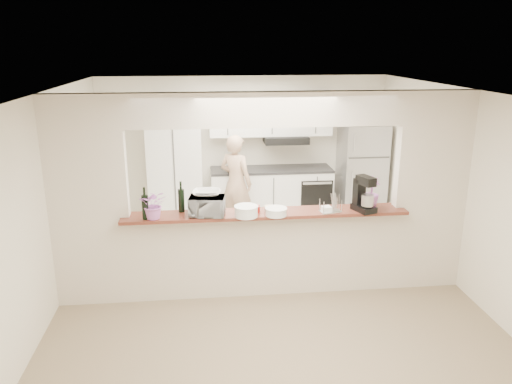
{
  "coord_description": "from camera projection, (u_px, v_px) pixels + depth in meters",
  "views": [
    {
      "loc": [
        -0.73,
        -5.64,
        3.01
      ],
      "look_at": [
        -0.08,
        0.3,
        1.24
      ],
      "focal_mm": 35.0,
      "sensor_mm": 36.0,
      "label": 1
    }
  ],
  "objects": [
    {
      "name": "floor",
      "position": [
        265.0,
        292.0,
        6.3
      ],
      "size": [
        6.0,
        6.0,
        0.0
      ],
      "primitive_type": "plane",
      "color": "gray",
      "rests_on": "ground"
    },
    {
      "name": "wine_bottle_b",
      "position": [
        181.0,
        200.0,
        5.92
      ],
      "size": [
        0.07,
        0.07,
        0.37
      ],
      "color": "black",
      "rests_on": "bar_counter"
    },
    {
      "name": "person",
      "position": [
        236.0,
        183.0,
        8.25
      ],
      "size": [
        0.7,
        0.66,
        1.61
      ],
      "primitive_type": "imported",
      "rotation": [
        0.0,
        0.0,
        2.49
      ],
      "color": "tan",
      "rests_on": "floor"
    },
    {
      "name": "wine_bottle_a",
      "position": [
        145.0,
        207.0,
        5.66
      ],
      "size": [
        0.08,
        0.08,
        0.38
      ],
      "color": "black",
      "rests_on": "bar_counter"
    },
    {
      "name": "red_bowl",
      "position": [
        253.0,
        209.0,
        5.94
      ],
      "size": [
        0.16,
        0.16,
        0.07
      ],
      "primitive_type": "cylinder",
      "color": "maroon",
      "rests_on": "bar_counter"
    },
    {
      "name": "serving_bowls",
      "position": [
        207.0,
        201.0,
        5.93
      ],
      "size": [
        0.36,
        0.36,
        0.25
      ],
      "primitive_type": "imported",
      "rotation": [
        0.0,
        0.0,
        -0.07
      ],
      "color": "white",
      "rests_on": "bar_counter"
    },
    {
      "name": "refrigerator",
      "position": [
        361.0,
        172.0,
        8.8
      ],
      "size": [
        0.75,
        0.7,
        1.7
      ],
      "primitive_type": "cube",
      "color": "#B6B6BB",
      "rests_on": "floor"
    },
    {
      "name": "stand_mixer",
      "position": [
        364.0,
        195.0,
        5.93
      ],
      "size": [
        0.27,
        0.33,
        0.43
      ],
      "color": "black",
      "rests_on": "bar_counter"
    },
    {
      "name": "kitchen_cabinets",
      "position": [
        235.0,
        167.0,
        8.6
      ],
      "size": [
        3.15,
        0.62,
        2.25
      ],
      "color": "white",
      "rests_on": "floor"
    },
    {
      "name": "flower_left",
      "position": [
        154.0,
        204.0,
        5.67
      ],
      "size": [
        0.32,
        0.28,
        0.34
      ],
      "primitive_type": "imported",
      "rotation": [
        0.0,
        0.0,
        -0.04
      ],
      "color": "pink",
      "rests_on": "bar_counter"
    },
    {
      "name": "utensil_caddy",
      "position": [
        331.0,
        204.0,
        5.9
      ],
      "size": [
        0.27,
        0.18,
        0.23
      ],
      "color": "silver",
      "rests_on": "bar_counter"
    },
    {
      "name": "toaster_oven",
      "position": [
        207.0,
        206.0,
        5.79
      ],
      "size": [
        0.44,
        0.33,
        0.23
      ],
      "primitive_type": "imported",
      "rotation": [
        0.0,
        0.0,
        -0.13
      ],
      "color": "#A4A4A9",
      "rests_on": "bar_counter"
    },
    {
      "name": "flower_right",
      "position": [
        371.0,
        192.0,
        6.09
      ],
      "size": [
        0.24,
        0.24,
        0.37
      ],
      "primitive_type": "imported",
      "rotation": [
        0.0,
        0.0,
        0.13
      ],
      "color": "#BA69C3",
      "rests_on": "bar_counter"
    },
    {
      "name": "tile_overlay",
      "position": [
        252.0,
        245.0,
        7.78
      ],
      "size": [
        5.0,
        2.9,
        0.01
      ],
      "primitive_type": "cube",
      "color": "beige",
      "rests_on": "floor"
    },
    {
      "name": "tan_bowl",
      "position": [
        270.0,
        209.0,
        5.96
      ],
      "size": [
        0.13,
        0.13,
        0.06
      ],
      "primitive_type": "cylinder",
      "color": "beige",
      "rests_on": "bar_counter"
    },
    {
      "name": "partition",
      "position": [
        266.0,
        179.0,
        5.88
      ],
      "size": [
        5.0,
        0.15,
        2.5
      ],
      "color": "beige",
      "rests_on": "floor"
    },
    {
      "name": "bar_counter",
      "position": [
        265.0,
        250.0,
        6.14
      ],
      "size": [
        3.4,
        0.38,
        1.09
      ],
      "color": "beige",
      "rests_on": "floor"
    },
    {
      "name": "plate_stack_a",
      "position": [
        246.0,
        211.0,
        5.77
      ],
      "size": [
        0.28,
        0.28,
        0.13
      ],
      "color": "white",
      "rests_on": "bar_counter"
    },
    {
      "name": "plate_stack_b",
      "position": [
        276.0,
        212.0,
        5.81
      ],
      "size": [
        0.26,
        0.26,
        0.09
      ],
      "color": "white",
      "rests_on": "bar_counter"
    }
  ]
}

